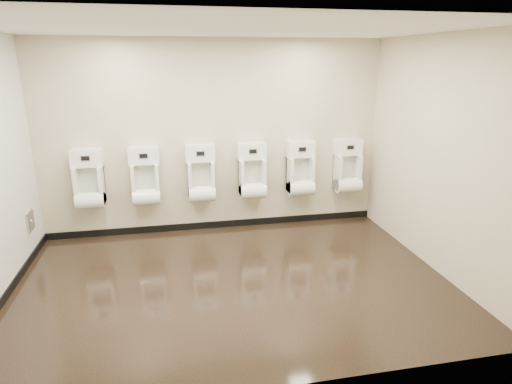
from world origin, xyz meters
TOP-DOWN VIEW (x-y plane):
  - ground at (0.00, 0.00)m, footprint 5.00×3.50m
  - ceiling at (0.00, 0.00)m, footprint 5.00×3.50m
  - back_wall at (0.00, 1.75)m, footprint 5.00×0.02m
  - front_wall at (0.00, -1.75)m, footprint 5.00×0.02m
  - right_wall at (2.50, 0.00)m, footprint 0.02×3.50m
  - skirting_back at (0.00, 1.74)m, footprint 5.00×0.02m
  - skirting_left at (-2.49, 0.00)m, footprint 0.02×3.50m
  - access_panel at (-2.48, 1.20)m, footprint 0.04×0.25m
  - urinal_0 at (-1.78, 1.61)m, footprint 0.43×0.33m
  - urinal_1 at (-1.02, 1.61)m, footprint 0.43×0.33m
  - urinal_2 at (-0.23, 1.61)m, footprint 0.43×0.33m
  - urinal_3 at (0.53, 1.61)m, footprint 0.43×0.33m
  - urinal_4 at (1.28, 1.61)m, footprint 0.43×0.33m
  - urinal_5 at (2.04, 1.61)m, footprint 0.43×0.33m

SIDE VIEW (x-z plane):
  - ground at x=0.00m, z-range 0.00..0.00m
  - skirting_back at x=0.00m, z-range 0.00..0.10m
  - skirting_left at x=-2.49m, z-range 0.00..0.10m
  - access_panel at x=-2.48m, z-range 0.38..0.62m
  - urinal_0 at x=-1.78m, z-range 0.45..1.26m
  - urinal_1 at x=-1.02m, z-range 0.45..1.26m
  - urinal_2 at x=-0.23m, z-range 0.45..1.26m
  - urinal_3 at x=0.53m, z-range 0.45..1.26m
  - urinal_4 at x=1.28m, z-range 0.45..1.26m
  - urinal_5 at x=2.04m, z-range 0.45..1.26m
  - back_wall at x=0.00m, z-range 0.00..2.80m
  - front_wall at x=0.00m, z-range 0.00..2.80m
  - right_wall at x=2.50m, z-range 0.00..2.80m
  - ceiling at x=0.00m, z-range 2.80..2.80m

